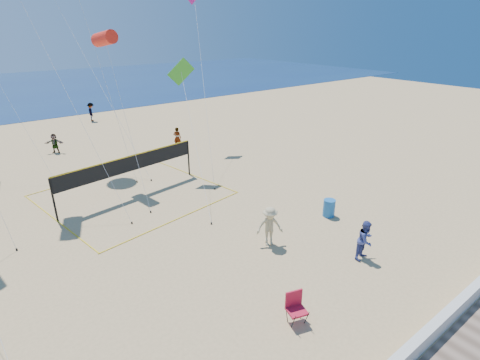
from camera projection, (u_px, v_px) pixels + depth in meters
ground at (277, 339)px, 11.84m from camera, size 120.00×120.00×0.00m
bystander_a at (366, 240)px, 15.64m from camera, size 0.93×0.76×1.76m
bystander_b at (270, 226)px, 16.63m from camera, size 1.38×1.17×1.85m
far_person_1 at (55, 143)px, 28.93m from camera, size 1.43×1.11×1.51m
far_person_2 at (177, 138)px, 30.01m from camera, size 0.72×0.73×1.71m
far_person_4 at (91, 112)px, 38.52m from camera, size 0.98×1.36×1.90m
camp_chair at (295, 305)px, 12.33m from camera, size 0.75×0.87×1.25m
trash_barrel at (329, 208)px, 19.34m from camera, size 0.75×0.75×0.91m
volleyball_net at (129, 169)px, 21.35m from camera, size 10.15×10.02×2.38m
kite_2 at (105, 39)px, 20.82m from camera, size 1.17×6.34×9.02m
kite_4 at (182, 78)px, 22.42m from camera, size 3.50×7.14×7.45m
kite_5 at (195, 5)px, 27.18m from camera, size 5.58×9.21×12.23m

